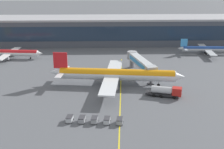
# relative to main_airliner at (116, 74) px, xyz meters

# --- Properties ---
(ground_plane) EXTENTS (700.00, 700.00, 0.00)m
(ground_plane) POSITION_rel_main_airliner_xyz_m (-2.97, -8.75, -3.82)
(ground_plane) COLOR #515459
(apron_lead_in_line) EXTENTS (5.97, 79.82, 0.01)m
(apron_lead_in_line) POSITION_rel_main_airliner_xyz_m (1.24, -6.75, -3.81)
(apron_lead_in_line) COLOR yellow
(apron_lead_in_line) RESTS_ON ground_plane
(terminal_building) EXTENTS (217.89, 22.10, 14.02)m
(terminal_building) POSITION_rel_main_airliner_xyz_m (-15.07, 65.51, 3.21)
(terminal_building) COLOR #424751
(terminal_building) RESTS_ON ground_plane
(main_airliner) EXTENTS (45.84, 36.76, 10.98)m
(main_airliner) POSITION_rel_main_airliner_xyz_m (0.00, 0.00, 0.00)
(main_airliner) COLOR silver
(main_airliner) RESTS_ON ground_plane
(jet_bridge) EXTENTS (8.54, 24.11, 6.52)m
(jet_bridge) POSITION_rel_main_airliner_xyz_m (9.55, 11.13, 1.03)
(jet_bridge) COLOR #B2B7BC
(jet_bridge) RESTS_ON ground_plane
(fuel_tanker) EXTENTS (11.06, 5.59, 3.25)m
(fuel_tanker) POSITION_rel_main_airliner_xyz_m (14.94, -10.63, -2.07)
(fuel_tanker) COLOR #232326
(fuel_tanker) RESTS_ON ground_plane
(baggage_cart_0) EXTENTS (1.92, 2.82, 1.48)m
(baggage_cart_0) POSITION_rel_main_airliner_xyz_m (-12.98, -26.28, -3.03)
(baggage_cart_0) COLOR #B2B7BC
(baggage_cart_0) RESTS_ON ground_plane
(baggage_cart_1) EXTENTS (1.92, 2.82, 1.48)m
(baggage_cart_1) POSITION_rel_main_airliner_xyz_m (-9.80, -26.68, -3.03)
(baggage_cart_1) COLOR gray
(baggage_cart_1) RESTS_ON ground_plane
(baggage_cart_2) EXTENTS (1.92, 2.82, 1.48)m
(baggage_cart_2) POSITION_rel_main_airliner_xyz_m (-6.63, -27.09, -3.03)
(baggage_cart_2) COLOR gray
(baggage_cart_2) RESTS_ON ground_plane
(baggage_cart_3) EXTENTS (1.92, 2.82, 1.48)m
(baggage_cart_3) POSITION_rel_main_airliner_xyz_m (-3.46, -27.49, -3.03)
(baggage_cart_3) COLOR #B2B7BC
(baggage_cart_3) RESTS_ON ground_plane
(baggage_cart_4) EXTENTS (1.92, 2.82, 1.48)m
(baggage_cart_4) POSITION_rel_main_airliner_xyz_m (-0.28, -27.90, -3.03)
(baggage_cart_4) COLOR gray
(baggage_cart_4) RESTS_ON ground_plane
(commuter_jet_far) EXTENTS (29.12, 23.10, 7.83)m
(commuter_jet_far) POSITION_rel_main_airliner_xyz_m (-45.01, 35.65, -1.22)
(commuter_jet_far) COLOR white
(commuter_jet_far) RESTS_ON ground_plane
(commuter_jet_near) EXTENTS (29.15, 23.24, 7.23)m
(commuter_jet_near) POSITION_rel_main_airliner_xyz_m (45.13, 40.16, -1.31)
(commuter_jet_near) COLOR #B2B7BC
(commuter_jet_near) RESTS_ON ground_plane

